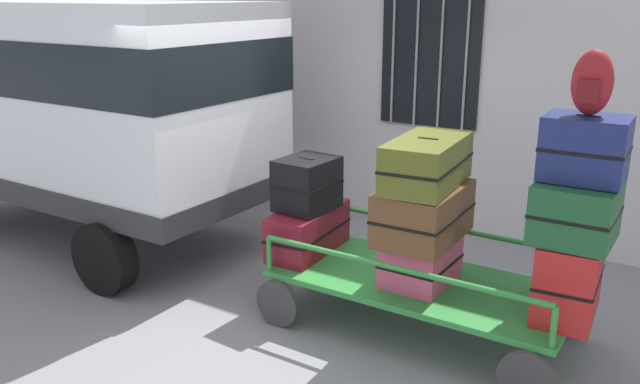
{
  "coord_description": "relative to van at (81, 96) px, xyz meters",
  "views": [
    {
      "loc": [
        3.17,
        -4.76,
        2.76
      ],
      "look_at": [
        0.16,
        -0.08,
        1.07
      ],
      "focal_mm": 37.0,
      "sensor_mm": 36.0,
      "label": 1
    }
  ],
  "objects": [
    {
      "name": "ground_plane",
      "position": [
        3.07,
        0.01,
        -1.65
      ],
      "size": [
        40.0,
        40.0,
        0.0
      ],
      "primitive_type": "plane",
      "color": "gray"
    },
    {
      "name": "building_wall",
      "position": [
        3.07,
        2.55,
        0.85
      ],
      "size": [
        12.0,
        0.38,
        5.0
      ],
      "color": "silver",
      "rests_on": "ground"
    },
    {
      "name": "van",
      "position": [
        0.0,
        0.0,
        0.0
      ],
      "size": [
        4.4,
        2.12,
        2.67
      ],
      "color": "silver",
      "rests_on": "ground"
    },
    {
      "name": "luggage_cart",
      "position": [
        4.23,
        -0.06,
        -1.26
      ],
      "size": [
        2.54,
        1.22,
        0.47
      ],
      "color": "#2D8438",
      "rests_on": "ground"
    },
    {
      "name": "cart_railing",
      "position": [
        4.23,
        -0.06,
        -0.91
      ],
      "size": [
        2.42,
        1.08,
        0.32
      ],
      "color": "#2D8438",
      "rests_on": "luggage_cart"
    },
    {
      "name": "suitcase_left_bottom",
      "position": [
        3.08,
        -0.04,
        -0.97
      ],
      "size": [
        0.48,
        0.95,
        0.42
      ],
      "color": "maroon",
      "rests_on": "luggage_cart"
    },
    {
      "name": "suitcase_left_middle",
      "position": [
        3.08,
        -0.06,
        -0.53
      ],
      "size": [
        0.46,
        0.56,
        0.47
      ],
      "color": "black",
      "rests_on": "suitcase_left_bottom"
    },
    {
      "name": "suitcase_midleft_bottom",
      "position": [
        4.23,
        -0.1,
        -0.99
      ],
      "size": [
        0.5,
        0.64,
        0.38
      ],
      "color": "#CC4C72",
      "rests_on": "luggage_cart"
    },
    {
      "name": "suitcase_midleft_middle",
      "position": [
        4.23,
        -0.09,
        -0.58
      ],
      "size": [
        0.59,
        0.91,
        0.44
      ],
      "color": "brown",
      "rests_on": "suitcase_midleft_bottom"
    },
    {
      "name": "suitcase_midleft_top",
      "position": [
        4.23,
        -0.07,
        -0.17
      ],
      "size": [
        0.57,
        0.99,
        0.39
      ],
      "color": "#4C5119",
      "rests_on": "suitcase_midleft_middle"
    },
    {
      "name": "suitcase_center_bottom",
      "position": [
        5.38,
        -0.05,
        -0.88
      ],
      "size": [
        0.47,
        0.73,
        0.6
      ],
      "color": "#B21E1E",
      "rests_on": "luggage_cart"
    },
    {
      "name": "suitcase_center_middle",
      "position": [
        5.38,
        -0.09,
        -0.36
      ],
      "size": [
        0.55,
        0.61,
        0.43
      ],
      "color": "#194C28",
      "rests_on": "suitcase_center_bottom"
    },
    {
      "name": "suitcase_center_top",
      "position": [
        5.38,
        -0.03,
        0.08
      ],
      "size": [
        0.57,
        0.46,
        0.46
      ],
      "color": "navy",
      "rests_on": "suitcase_center_middle"
    },
    {
      "name": "backpack",
      "position": [
        5.38,
        -0.04,
        0.53
      ],
      "size": [
        0.27,
        0.22,
        0.44
      ],
      "color": "maroon",
      "rests_on": "suitcase_center_top"
    }
  ]
}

